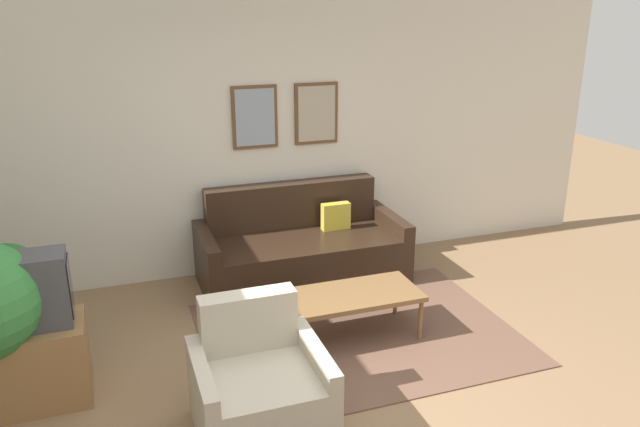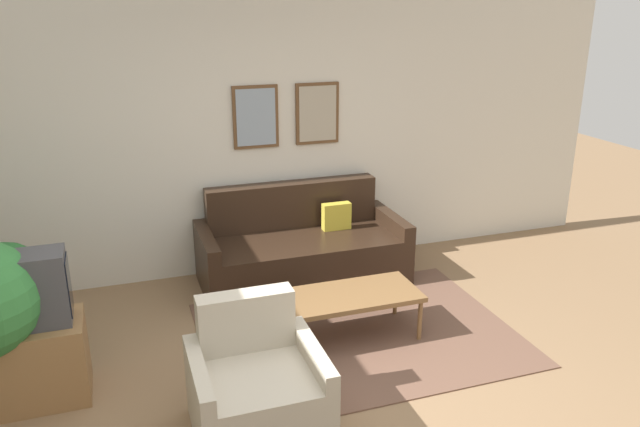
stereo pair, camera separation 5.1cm
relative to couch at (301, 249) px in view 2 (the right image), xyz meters
name	(u,v)px [view 2 (the right image)]	position (x,y,z in m)	size (l,w,h in m)	color
area_rug	(358,334)	(0.12, -1.19, -0.30)	(2.50, 1.91, 0.01)	brown
wall_back	(239,138)	(-0.48, 0.46, 1.04)	(8.00, 0.09, 2.70)	beige
couch	(301,249)	(0.00, 0.00, 0.00)	(1.95, 0.90, 0.91)	black
coffee_table	(349,297)	(0.02, -1.21, 0.05)	(1.13, 0.54, 0.39)	brown
tv_stand	(32,363)	(-2.31, -1.28, -0.03)	(0.71, 0.46, 0.57)	olive
tv	(20,291)	(-2.31, -1.28, 0.51)	(0.60, 0.28, 0.50)	#424247
armchair	(257,391)	(-0.94, -2.09, -0.02)	(0.80, 0.76, 0.84)	#B2A893
potted_plant_by_window	(7,285)	(-2.50, -0.60, 0.27)	(0.60, 0.60, 0.91)	#935638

